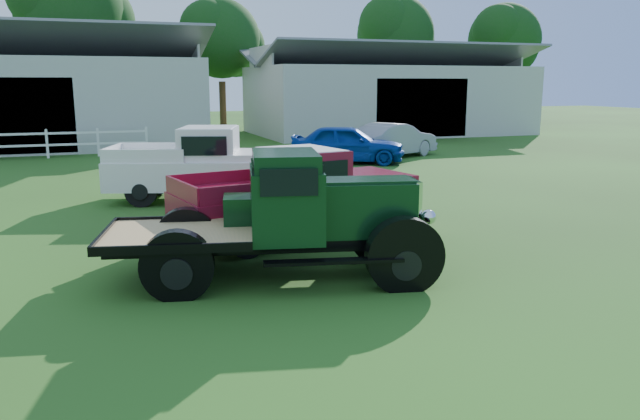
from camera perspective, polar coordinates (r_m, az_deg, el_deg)
name	(u,v)px	position (r m, az deg, el deg)	size (l,w,h in m)	color
ground	(335,296)	(9.32, 1.39, -7.83)	(120.00, 120.00, 0.00)	#264115
shed_left	(6,88)	(34.38, -26.78, 9.89)	(18.80, 10.20, 5.60)	#ACAC9D
shed_right	(387,90)	(39.17, 6.15, 10.81)	(16.80, 9.20, 5.20)	#ACAC9D
tree_b	(71,38)	(42.26, -21.78, 14.40)	(6.90, 6.90, 11.50)	#0E440D
tree_c	(222,60)	(42.01, -9.00, 13.38)	(5.40, 5.40, 9.00)	#0E440D
tree_d	(395,56)	(47.25, 6.86, 13.83)	(6.00, 6.00, 10.00)	#0E440D
tree_e	(503,60)	(49.70, 16.41, 13.05)	(5.70, 5.70, 9.50)	#0E440D
vintage_flatbed	(279,216)	(9.88, -3.73, -0.57)	(5.15, 2.04, 2.04)	black
red_pickup	(297,194)	(12.46, -2.11, 1.51)	(5.02, 1.93, 1.83)	maroon
white_pickup	(206,165)	(16.81, -10.38, 4.09)	(5.21, 2.02, 1.91)	white
misc_car_blue	(347,144)	(24.34, 2.52, 6.06)	(1.77, 4.40, 1.50)	#063395
misc_car_grey	(393,140)	(26.49, 6.70, 6.37)	(1.52, 4.35, 1.43)	gray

